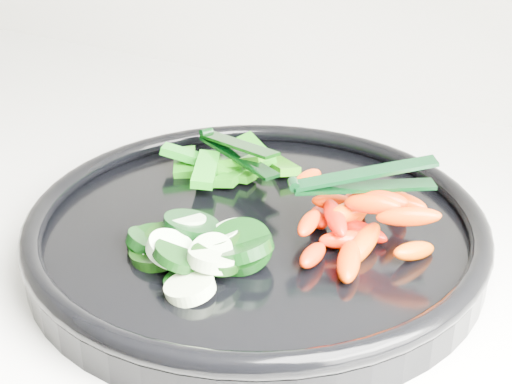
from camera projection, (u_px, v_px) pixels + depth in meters
The scene contains 6 objects.
veggie_tray at pixel (256, 229), 0.59m from camera, with size 0.46×0.46×0.04m.
cucumber_pile at pixel (190, 247), 0.54m from camera, with size 0.13×0.11×0.04m.
carrot_pile at pixel (360, 219), 0.56m from camera, with size 0.12×0.16×0.06m.
pepper_pile at pixel (225, 166), 0.66m from camera, with size 0.13×0.12×0.04m.
tong_carrot at pixel (360, 180), 0.54m from camera, with size 0.10×0.08×0.02m.
tong_pepper at pixel (235, 149), 0.66m from camera, with size 0.11×0.06×0.02m.
Camera 1 is at (0.89, 1.18, 1.25)m, focal length 50.00 mm.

